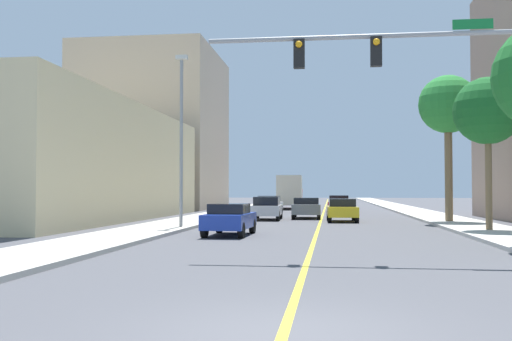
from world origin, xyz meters
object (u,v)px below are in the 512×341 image
palm_mid (488,112)px  car_red (339,203)px  car_yellow (342,210)px  car_silver (267,208)px  palm_far (448,106)px  car_blue (230,219)px  car_gray (306,207)px  street_lamp (181,132)px  car_white (269,204)px  traffic_signal_mast (439,81)px  delivery_truck (290,192)px

palm_mid → car_red: bearing=104.6°
car_yellow → car_silver: 5.00m
palm_mid → palm_far: size_ratio=0.82×
palm_mid → car_blue: bearing=-165.3°
palm_mid → car_yellow: (-6.36, 8.69, -4.73)m
car_gray → street_lamp: bearing=-116.3°
street_lamp → car_white: size_ratio=2.05×
car_gray → car_silver: size_ratio=1.05×
car_gray → traffic_signal_mast: bearing=-80.1°
street_lamp → car_red: street_lamp is taller
delivery_truck → car_yellow: bearing=-80.5°
car_white → car_blue: car_white is taller
palm_far → car_red: 18.89m
palm_mid → palm_far: 7.50m
traffic_signal_mast → car_gray: size_ratio=2.06×
street_lamp → car_silver: 11.08m
car_yellow → car_silver: size_ratio=0.90×
palm_far → car_silver: size_ratio=1.91×
traffic_signal_mast → car_yellow: bearing=97.0°
traffic_signal_mast → palm_far: size_ratio=1.13×
delivery_truck → car_red: bearing=-60.4°
palm_far → car_yellow: palm_far is taller
car_yellow → car_white: 13.42m
car_yellow → car_blue: size_ratio=1.00×
car_silver → car_gray: bearing=40.9°
car_gray → car_yellow: (2.33, -3.79, -0.02)m
traffic_signal_mast → car_blue: size_ratio=2.43×
car_yellow → delivery_truck: size_ratio=0.46×
car_gray → car_silver: (-2.43, -2.24, 0.03)m
car_yellow → car_blue: (-4.92, -11.65, -0.00)m
car_yellow → car_white: size_ratio=0.96×
palm_mid → palm_far: (-0.31, 7.38, 1.31)m
palm_mid → delivery_truck: bearing=109.2°
traffic_signal_mast → palm_mid: (3.99, 10.52, 0.46)m
palm_far → car_gray: palm_far is taller
street_lamp → car_white: street_lamp is taller
car_yellow → car_blue: 12.64m
palm_far → car_blue: bearing=-136.7°
delivery_truck → car_silver: bearing=-92.0°
car_gray → car_silver: 3.31m
palm_far → car_blue: 16.23m
car_yellow → traffic_signal_mast: bearing=-84.7°
traffic_signal_mast → delivery_truck: size_ratio=1.11×
palm_mid → car_red: palm_mid is taller
street_lamp → delivery_truck: (3.11, 31.71, -3.00)m
palm_mid → car_yellow: bearing=126.2°
palm_mid → car_white: 24.54m
street_lamp → delivery_truck: street_lamp is taller
traffic_signal_mast → palm_mid: bearing=69.2°
street_lamp → car_gray: (5.57, 12.10, -4.02)m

